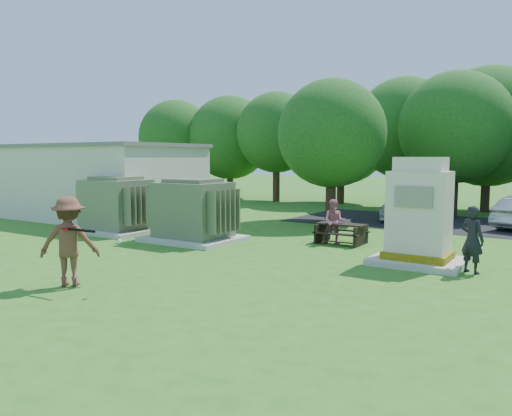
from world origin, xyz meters
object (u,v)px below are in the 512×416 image
Objects in this scene: picnic_table at (341,231)px; person_at_picnic at (334,222)px; transformer_left at (116,206)px; person_by_generator at (472,240)px; generator_cabinet at (419,218)px; transformer_right at (193,212)px; batter at (69,241)px; car_white at (408,203)px.

picnic_table is 0.39m from person_at_picnic.
person_by_generator is at bearing 0.15° from transformer_left.
generator_cabinet is at bearing 1.82° from transformer_left.
transformer_left is 1.00× the size of transformer_right.
generator_cabinet is (10.98, 0.35, 0.25)m from transformer_left.
transformer_right reaches higher than person_by_generator.
transformer_right is 7.29m from generator_cabinet.
batter reaches higher than person_by_generator.
generator_cabinet reaches higher than transformer_right.
batter is 9.31m from person_by_generator.
transformer_right reaches higher than batter.
car_white is at bearing 107.39° from generator_cabinet.
generator_cabinet is 1.43× the size of batter.
generator_cabinet is 9.62m from car_white.
car_white is at bearing 49.57° from transformer_left.
person_at_picnic is (2.69, 7.95, -0.25)m from batter.
generator_cabinet is 1.44m from person_by_generator.
car_white is (8.11, 9.52, -0.24)m from transformer_left.
person_by_generator is (4.27, -2.13, 0.41)m from picnic_table.
picnic_table is at bearing 24.49° from person_at_picnic.
transformer_right is at bearing -119.08° from car_white.
person_at_picnic is (-4.45, 1.98, -0.10)m from person_by_generator.
transformer_right is at bearing -168.35° from person_at_picnic.
picnic_table is (4.36, 2.16, -0.56)m from transformer_right.
car_white is (2.92, 15.46, -0.24)m from batter.
car_white is (0.05, 7.36, 0.32)m from picnic_table.
person_by_generator reaches higher than car_white.
person_by_generator is at bearing -178.13° from batter.
transformer_left is 1.08× the size of generator_cabinet.
person_at_picnic is (-3.10, 1.66, -0.50)m from generator_cabinet.
transformer_left is at bearing -178.18° from generator_cabinet.
generator_cabinet reaches higher than batter.
transformer_right is 8.63m from person_by_generator.
transformer_right is at bearing 0.00° from transformer_left.
transformer_right is (3.70, 0.00, 0.00)m from transformer_left.
batter is at bearing -48.86° from transformer_left.
person_by_generator is (1.35, -0.32, -0.40)m from generator_cabinet.
generator_cabinet reaches higher than car_white.
person_by_generator is at bearing 0.21° from transformer_right.
generator_cabinet reaches higher than picnic_table.
transformer_left is at bearing -86.91° from batter.
person_by_generator is (8.63, 0.03, -0.15)m from transformer_right.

